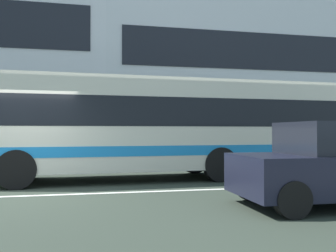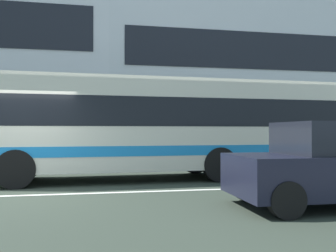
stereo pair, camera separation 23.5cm
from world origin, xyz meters
The scene contains 4 objects.
ground_plane centered at (0.00, 0.00, 0.00)m, with size 160.00×160.00×0.00m, color #2D362D.
lane_centre_line centered at (0.00, 0.00, 0.00)m, with size 60.00×0.16×0.01m, color silver.
apartment_block_right centered at (12.13, 14.80, 4.95)m, with size 19.44×10.53×9.90m.
transit_bus centered at (4.50, 2.45, 1.67)m, with size 11.71×3.07×3.02m.
Camera 2 is at (1.70, -9.03, 1.46)m, focal length 40.23 mm.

